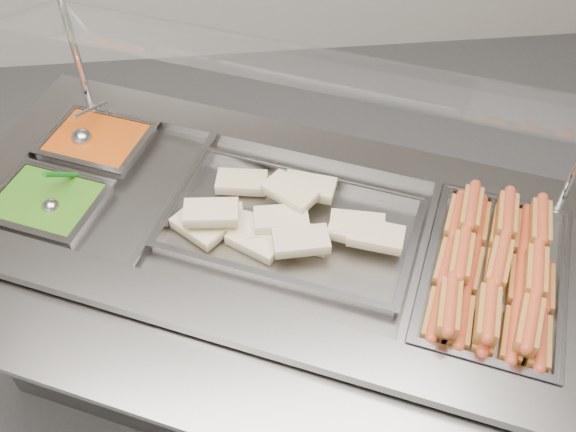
{
  "coord_description": "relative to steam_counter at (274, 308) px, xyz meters",
  "views": [
    {
      "loc": [
        -0.07,
        -0.89,
        2.2
      ],
      "look_at": [
        0.06,
        0.3,
        0.91
      ],
      "focal_mm": 40.0,
      "sensor_mm": 36.0,
      "label": 1
    }
  ],
  "objects": [
    {
      "name": "serving_spoon",
      "position": [
        -0.61,
        0.12,
        0.45
      ],
      "size": [
        0.09,
        0.16,
        0.15
      ],
      "color": "#B9B9BE",
      "rests_on": "pan_peas"
    },
    {
      "name": "hotdogs_in_buns",
      "position": [
        0.55,
        -0.26,
        0.45
      ],
      "size": [
        0.45,
        0.58,
        0.12
      ],
      "color": "#AA6E23",
      "rests_on": "pan_hotdogs"
    },
    {
      "name": "pan_peas",
      "position": [
        -0.64,
        0.13,
        0.4
      ],
      "size": [
        0.37,
        0.34,
        0.1
      ],
      "color": "gray",
      "rests_on": "steam_counter"
    },
    {
      "name": "tray_rail",
      "position": [
        -0.21,
        -0.46,
        0.4
      ],
      "size": [
        1.71,
        1.03,
        0.05
      ],
      "color": "gray",
      "rests_on": "steam_counter"
    },
    {
      "name": "tortilla_wraps",
      "position": [
        0.01,
        -0.02,
        0.46
      ],
      "size": [
        0.64,
        0.39,
        0.09
      ],
      "color": "#CDB989",
      "rests_on": "pan_wraps"
    },
    {
      "name": "pan_wraps",
      "position": [
        0.05,
        -0.02,
        0.42
      ],
      "size": [
        0.77,
        0.64,
        0.07
      ],
      "color": "gray",
      "rests_on": "steam_counter"
    },
    {
      "name": "pan_beans",
      "position": [
        -0.52,
        0.39,
        0.4
      ],
      "size": [
        0.37,
        0.34,
        0.1
      ],
      "color": "gray",
      "rests_on": "steam_counter"
    },
    {
      "name": "steam_counter",
      "position": [
        0.0,
        0.0,
        0.0
      ],
      "size": [
        2.02,
        1.51,
        0.89
      ],
      "color": "slate",
      "rests_on": "ground"
    },
    {
      "name": "ladle",
      "position": [
        -0.56,
        0.4,
        0.45
      ],
      "size": [
        0.11,
        0.19,
        0.13
      ],
      "color": "#B9B9BE",
      "rests_on": "pan_beans"
    },
    {
      "name": "pan_hotdogs",
      "position": [
        0.56,
        -0.25,
        0.4
      ],
      "size": [
        0.53,
        0.63,
        0.1
      ],
      "color": "gray",
      "rests_on": "steam_counter"
    },
    {
      "name": "sneeze_guard",
      "position": [
        0.09,
        0.2,
        0.8
      ],
      "size": [
        1.6,
        0.93,
        0.43
      ],
      "color": "silver",
      "rests_on": "steam_counter"
    }
  ]
}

